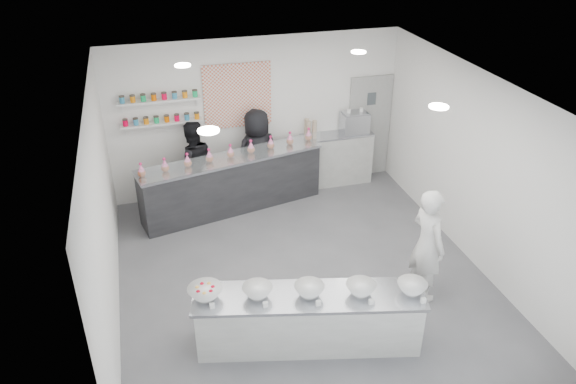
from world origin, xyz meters
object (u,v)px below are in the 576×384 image
(back_bar, at_px, (232,183))
(espresso_machine, at_px, (354,123))
(prep_counter, at_px, (309,319))
(staff_right, at_px, (258,155))
(woman_prep, at_px, (427,244))
(staff_left, at_px, (193,165))
(espresso_ledge, at_px, (336,159))

(back_bar, height_order, espresso_machine, espresso_machine)
(prep_counter, bearing_deg, staff_right, 99.75)
(espresso_machine, relative_size, woman_prep, 0.30)
(back_bar, height_order, staff_left, staff_left)
(espresso_machine, xyz_separation_m, staff_right, (-1.99, -0.18, -0.36))
(espresso_ledge, height_order, staff_right, staff_right)
(back_bar, distance_m, staff_left, 0.79)
(back_bar, xyz_separation_m, staff_left, (-0.65, 0.31, 0.31))
(prep_counter, height_order, espresso_machine, espresso_machine)
(back_bar, xyz_separation_m, woman_prep, (2.23, -3.19, 0.34))
(prep_counter, xyz_separation_m, woman_prep, (1.92, 0.54, 0.47))
(woman_prep, bearing_deg, prep_counter, 95.63)
(prep_counter, distance_m, staff_left, 4.17)
(back_bar, relative_size, espresso_ledge, 2.40)
(prep_counter, relative_size, espresso_machine, 5.62)
(espresso_ledge, relative_size, staff_left, 0.84)
(espresso_ledge, distance_m, staff_right, 1.69)
(back_bar, height_order, espresso_ledge, back_bar)
(back_bar, xyz_separation_m, staff_right, (0.56, 0.31, 0.36))
(espresso_machine, bearing_deg, staff_left, -176.78)
(espresso_ledge, bearing_deg, espresso_machine, 0.00)
(staff_left, bearing_deg, prep_counter, 96.25)
(staff_left, height_order, staff_right, staff_right)
(woman_prep, xyz_separation_m, staff_left, (-2.88, 3.50, -0.03))
(espresso_ledge, bearing_deg, back_bar, -167.34)
(staff_left, bearing_deg, espresso_ledge, 176.54)
(back_bar, bearing_deg, espresso_machine, -1.53)
(espresso_machine, height_order, staff_left, staff_left)
(prep_counter, distance_m, woman_prep, 2.05)
(prep_counter, height_order, woman_prep, woman_prep)
(prep_counter, xyz_separation_m, espresso_machine, (2.24, 4.22, 0.85))
(espresso_ledge, height_order, espresso_machine, espresso_machine)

